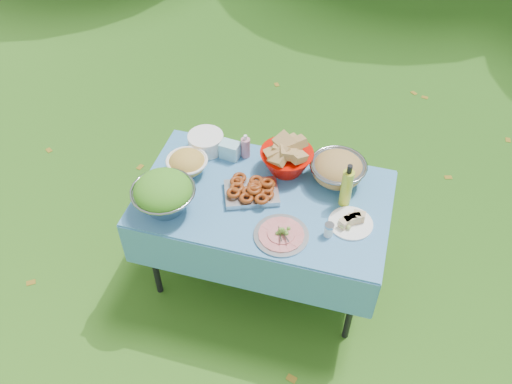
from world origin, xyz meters
TOP-DOWN VIEW (x-y plane):
  - ground at (0.00, 0.00)m, footprint 80.00×80.00m
  - picnic_table at (0.00, 0.00)m, footprint 1.46×0.86m
  - salad_bowl at (-0.52, -0.24)m, footprint 0.47×0.47m
  - pasta_bowl_white at (-0.50, 0.08)m, footprint 0.30×0.30m
  - plate_stack at (-0.46, 0.31)m, footprint 0.29×0.29m
  - wipes_box at (-0.29, 0.28)m, footprint 0.13×0.10m
  - sanitizer_bottle at (-0.20, 0.31)m, footprint 0.07×0.07m
  - bread_bowl at (0.07, 0.26)m, footprint 0.34×0.34m
  - pasta_bowl_steel at (0.39, 0.25)m, footprint 0.41×0.41m
  - fried_tray at (-0.07, -0.01)m, footprint 0.37×0.32m
  - charcuterie_platter at (0.17, -0.26)m, footprint 0.38×0.38m
  - oil_bottle at (0.46, 0.07)m, footprint 0.08×0.08m
  - cheese_plate at (0.52, -0.07)m, footprint 0.31×0.31m
  - shaker at (0.42, -0.18)m, footprint 0.07×0.07m

SIDE VIEW (x-z plane):
  - ground at x=0.00m, z-range 0.00..0.00m
  - picnic_table at x=0.00m, z-range 0.00..0.76m
  - cheese_plate at x=0.52m, z-range 0.76..0.83m
  - charcuterie_platter at x=0.17m, z-range 0.76..0.83m
  - fried_tray at x=-0.07m, z-range 0.76..0.83m
  - shaker at x=0.42m, z-range 0.76..0.85m
  - wipes_box at x=-0.29m, z-range 0.76..0.87m
  - plate_stack at x=-0.46m, z-range 0.76..0.87m
  - pasta_bowl_white at x=-0.50m, z-range 0.76..0.90m
  - sanitizer_bottle at x=-0.20m, z-range 0.76..0.93m
  - pasta_bowl_steel at x=0.39m, z-range 0.76..0.94m
  - bread_bowl at x=0.07m, z-range 0.76..0.98m
  - salad_bowl at x=-0.52m, z-range 0.76..1.00m
  - oil_bottle at x=0.46m, z-range 0.76..1.06m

